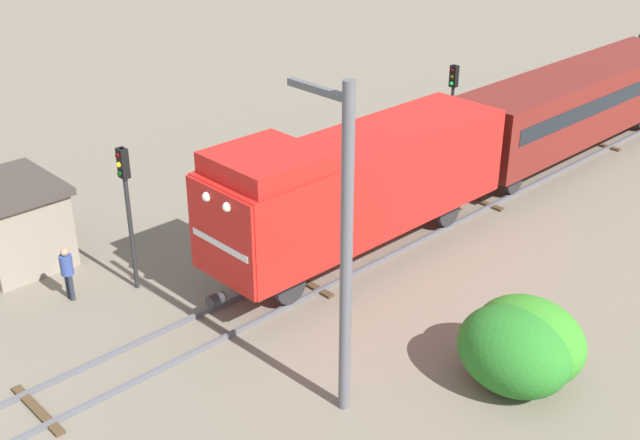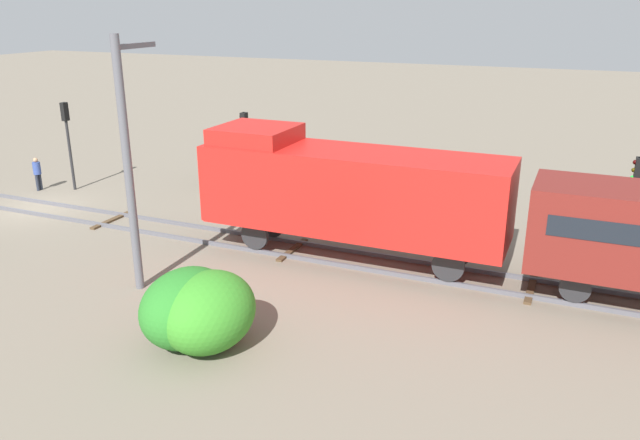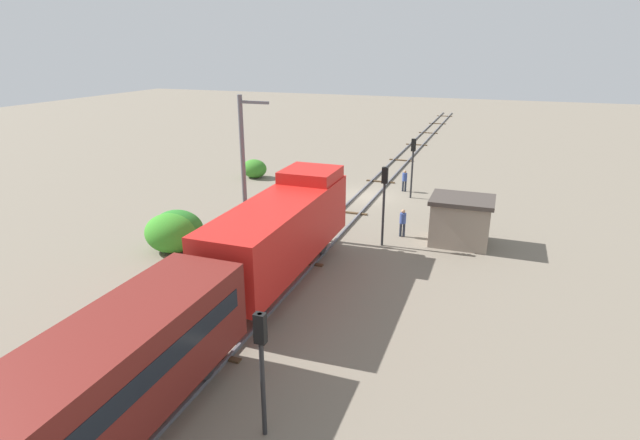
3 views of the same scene
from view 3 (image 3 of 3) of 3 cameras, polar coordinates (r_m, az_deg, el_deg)
ground_plane at (r=38.21m, az=5.37°, el=2.74°), size 159.06×159.06×0.00m
railway_track at (r=38.19m, az=5.38°, el=2.85°), size 2.40×106.04×0.16m
locomotive at (r=23.42m, az=-4.28°, el=-0.85°), size 2.90×11.60×4.60m
passenger_car_leading at (r=14.04m, az=-28.61°, el=-19.61°), size 2.84×14.00×3.66m
traffic_signal_near at (r=37.49m, az=10.57°, el=7.05°), size 0.32×0.34×4.46m
traffic_signal_mid at (r=27.84m, az=7.35°, el=3.17°), size 0.32×0.34×4.58m
traffic_signal_far at (r=14.36m, az=-6.70°, el=-14.78°), size 0.32×0.34×4.01m
worker_near_track at (r=39.59m, az=9.64°, el=4.64°), size 0.38×0.38×1.70m
worker_by_signal at (r=30.02m, az=9.44°, el=-0.09°), size 0.38×0.38×1.70m
catenary_mast at (r=29.87m, az=-8.70°, el=6.58°), size 1.94×0.28×8.23m
relay_hut at (r=29.60m, az=15.78°, el=-0.04°), size 3.50×2.90×2.74m
bush_near at (r=38.92m, az=-2.62°, el=4.14°), size 1.84×1.51×1.34m
bush_mid at (r=29.11m, az=-15.93°, el=-1.01°), size 2.99×2.45×2.17m
bush_far at (r=43.66m, az=-7.52°, el=5.84°), size 2.20×1.80×1.60m
bush_back at (r=28.61m, az=-16.68°, el=-1.44°), size 2.99×2.45×2.18m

